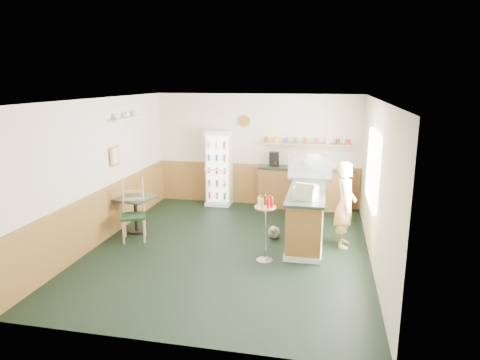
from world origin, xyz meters
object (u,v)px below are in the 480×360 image
(cash_register, at_px, (306,192))
(cafe_chair, at_px, (135,207))
(display_case, at_px, (310,167))
(condiment_stand, at_px, (265,220))
(shopkeeper, at_px, (345,205))
(drinks_fridge, at_px, (219,168))
(cafe_table, at_px, (136,208))

(cash_register, bearing_deg, cafe_chair, -167.65)
(cafe_chair, bearing_deg, display_case, 2.52)
(cash_register, bearing_deg, condiment_stand, -127.93)
(cash_register, distance_m, shopkeeper, 0.90)
(cash_register, height_order, shopkeeper, shopkeeper)
(drinks_fridge, bearing_deg, shopkeeper, -36.87)
(cash_register, height_order, condiment_stand, cash_register)
(drinks_fridge, relative_size, shopkeeper, 1.14)
(cafe_table, bearing_deg, drinks_fridge, 63.07)
(cash_register, relative_size, shopkeeper, 0.24)
(shopkeeper, height_order, condiment_stand, shopkeeper)
(condiment_stand, relative_size, cafe_chair, 0.94)
(shopkeeper, bearing_deg, drinks_fridge, 55.06)
(drinks_fridge, xyz_separation_m, shopkeeper, (2.94, -2.21, -0.11))
(cafe_table, bearing_deg, display_case, 18.96)
(drinks_fridge, height_order, cafe_chair, drinks_fridge)
(cafe_chair, bearing_deg, shopkeeper, -16.46)
(shopkeeper, bearing_deg, condiment_stand, 127.94)
(display_case, xyz_separation_m, cash_register, (0.00, -1.56, -0.15))
(condiment_stand, xyz_separation_m, cafe_table, (-2.77, 0.90, -0.23))
(cafe_table, bearing_deg, shopkeeper, 1.00)
(display_case, height_order, cash_register, display_case)
(display_case, xyz_separation_m, shopkeeper, (0.70, -1.10, -0.46))
(cash_register, relative_size, condiment_stand, 0.34)
(cash_register, distance_m, cafe_table, 3.48)
(display_case, xyz_separation_m, cafe_table, (-3.40, -1.17, -0.75))
(drinks_fridge, height_order, cafe_table, drinks_fridge)
(cafe_table, bearing_deg, cash_register, -6.58)
(display_case, relative_size, cafe_table, 1.14)
(shopkeeper, xyz_separation_m, cafe_table, (-4.10, -0.07, -0.29))
(display_case, xyz_separation_m, cafe_chair, (-3.24, -1.50, -0.64))
(shopkeeper, relative_size, cafe_table, 2.02)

